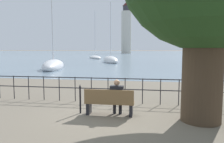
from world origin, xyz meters
The scene contains 10 objects.
ground_plane centered at (0.00, 0.00, 0.00)m, with size 1000.00×1000.00×0.00m, color #706656.
harbor_water centered at (0.00, 158.03, 0.00)m, with size 600.00×300.00×0.01m.
park_bench centered at (0.00, -0.06, 0.43)m, with size 1.65×0.45×0.90m.
seated_person_left centered at (0.24, 0.01, 0.67)m, with size 0.45×0.35×1.22m.
promenade_railing centered at (0.00, 1.68, 0.69)m, with size 13.59×0.04×1.05m.
closed_umbrella centered at (-1.04, 0.01, 0.57)m, with size 0.09×0.09×1.02m.
sailboat_0 centered at (-11.22, 44.82, 0.26)m, with size 5.66×8.82×11.78m.
sailboat_1 centered at (-4.79, 29.06, 0.35)m, with size 4.45×7.28×10.43m.
sailboat_2 centered at (-9.29, 16.29, 0.36)m, with size 3.92×7.71×12.26m.
harbor_lighthouse centered at (-10.03, 113.01, 12.89)m, with size 5.40×5.40×27.71m.
Camera 1 is at (1.22, -7.14, 2.22)m, focal length 35.00 mm.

